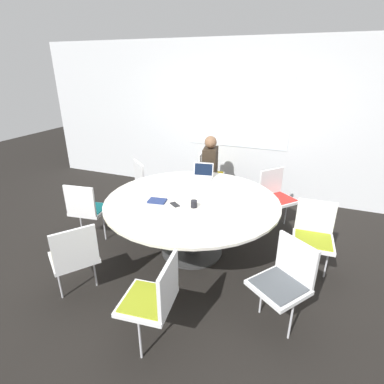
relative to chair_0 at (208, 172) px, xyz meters
name	(u,v)px	position (x,y,z in m)	size (l,w,h in m)	color
ground_plane	(192,251)	(0.36, -1.69, -0.52)	(16.00, 16.00, 0.00)	black
wall_back	(238,121)	(0.36, 0.50, 0.84)	(8.00, 0.07, 2.70)	silver
conference_table	(192,209)	(0.36, -1.69, 0.11)	(2.13, 2.13, 0.75)	#333333
chair_0	(208,172)	(0.00, 0.00, 0.00)	(0.49, 0.51, 0.86)	white
chair_1	(147,181)	(-0.77, -0.82, 0.00)	(0.61, 0.61, 0.86)	white
chair_2	(87,207)	(-1.05, -1.96, 0.00)	(0.49, 0.48, 0.86)	white
chair_3	(74,255)	(-0.43, -2.89, 0.00)	(0.60, 0.60, 0.86)	white
chair_4	(154,296)	(0.59, -3.11, 0.00)	(0.47, 0.48, 0.86)	white
chair_5	(284,278)	(1.56, -2.48, 0.00)	(0.60, 0.60, 0.86)	white
chair_6	(314,233)	(1.79, -1.56, 0.00)	(0.46, 0.44, 0.86)	white
chair_7	(276,194)	(1.25, -0.57, 0.00)	(0.61, 0.61, 0.86)	white
person_0	(211,166)	(0.12, -0.22, 0.19)	(0.30, 0.39, 1.21)	#2D2319
laptop	(203,175)	(0.23, -0.94, 0.29)	(0.32, 0.28, 0.21)	silver
spiral_notebook	(157,201)	(0.00, -1.90, 0.25)	(0.23, 0.18, 0.02)	navy
coffee_cup	(194,204)	(0.46, -1.88, 0.28)	(0.08, 0.08, 0.08)	black
cell_phone	(175,205)	(0.23, -1.91, 0.24)	(0.15, 0.14, 0.01)	black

